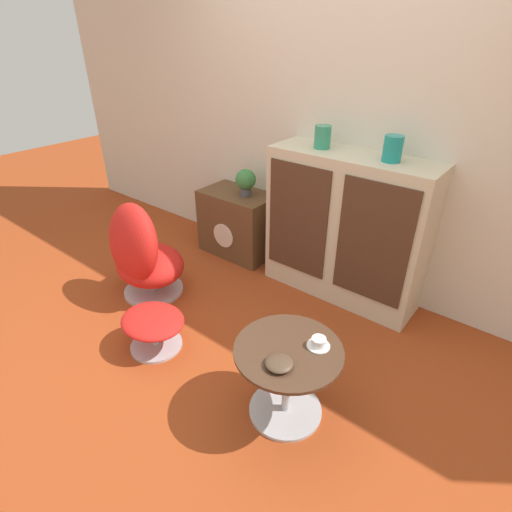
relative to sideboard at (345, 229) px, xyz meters
name	(u,v)px	position (x,y,z in m)	size (l,w,h in m)	color
ground_plane	(213,355)	(-0.28, -1.17, -0.56)	(12.00, 12.00, 0.00)	#9E3D19
wall_back	(336,116)	(-0.28, 0.23, 0.74)	(6.40, 0.06, 2.60)	beige
sideboard	(345,229)	(0.00, 0.00, 0.00)	(1.19, 0.40, 1.11)	beige
tv_console	(238,223)	(-1.05, -0.01, -0.26)	(0.67, 0.41, 0.59)	brown
egg_chair	(142,255)	(-1.17, -0.99, -0.20)	(0.66, 0.62, 0.80)	#B7B7BC
ottoman	(153,324)	(-0.63, -1.34, -0.37)	(0.44, 0.38, 0.26)	#B7B7BC
coffee_table	(287,374)	(0.34, -1.23, -0.27)	(0.56, 0.56, 0.46)	#B7B7BC
vase_leftmost	(323,137)	(-0.25, 0.00, 0.63)	(0.12, 0.12, 0.16)	#2D8E6B
vase_inner_left	(393,149)	(0.25, 0.00, 0.64)	(0.12, 0.12, 0.16)	teal
potted_plant	(246,181)	(-0.96, -0.01, 0.16)	(0.18, 0.18, 0.23)	#4C4C51
teacup	(319,343)	(0.45, -1.12, -0.08)	(0.12, 0.12, 0.05)	white
bowl	(279,363)	(0.37, -1.35, -0.08)	(0.14, 0.14, 0.04)	#4C3828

